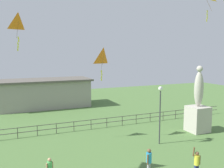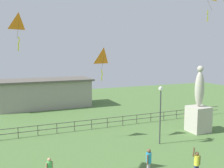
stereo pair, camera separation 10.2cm
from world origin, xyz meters
name	(u,v)px [view 2 (the right image)]	position (x,y,z in m)	size (l,w,h in m)	color
statue_monument	(199,111)	(10.88, 9.41, 1.91)	(1.76, 1.76, 6.16)	#B2AD9E
lamppost	(161,103)	(5.76, 8.04, 3.39)	(0.36, 0.36, 4.69)	#38383D
person_2	(197,163)	(4.55, 2.40, 0.97)	(0.50, 0.30, 1.93)	navy
person_4	(149,161)	(2.10, 3.70, 0.99)	(0.42, 0.36, 1.72)	#99999E
kite_1	(104,57)	(1.87, 10.39, 7.03)	(1.20, 0.78, 2.69)	orange
kite_5	(19,22)	(-4.35, 11.83, 9.58)	(1.08, 0.87, 2.83)	orange
waterfront_railing	(67,125)	(-0.40, 14.00, 0.63)	(36.05, 0.06, 0.95)	#4C4742
pavilion_building	(46,93)	(-0.56, 26.00, 1.92)	(12.14, 5.28, 3.79)	gray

